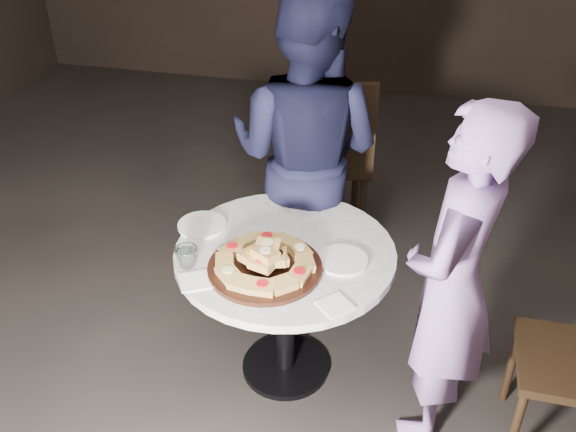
{
  "coord_description": "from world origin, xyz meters",
  "views": [
    {
      "loc": [
        0.57,
        -1.89,
        2.18
      ],
      "look_at": [
        0.09,
        0.17,
        0.8
      ],
      "focal_mm": 40.0,
      "sensor_mm": 36.0,
      "label": 1
    }
  ],
  "objects": [
    {
      "name": "water_glass",
      "position": [
        -0.25,
        -0.07,
        0.71
      ],
      "size": [
        0.1,
        0.1,
        0.08
      ],
      "primitive_type": "imported",
      "rotation": [
        0.0,
        0.0,
        0.1
      ],
      "color": "silver",
      "rests_on": "table"
    },
    {
      "name": "chair_far",
      "position": [
        0.07,
        1.13,
        0.59
      ],
      "size": [
        0.58,
        0.6,
        1.03
      ],
      "rotation": [
        0.0,
        0.0,
        3.36
      ],
      "color": "black",
      "rests_on": "ground"
    },
    {
      "name": "focaccia_pile",
      "position": [
        0.05,
        -0.03,
        0.72
      ],
      "size": [
        0.4,
        0.38,
        0.1
      ],
      "rotation": [
        0.0,
        0.0,
        -0.32
      ],
      "color": "#B28945",
      "rests_on": "serving_board"
    },
    {
      "name": "diner_navy",
      "position": [
        0.05,
        0.7,
        0.79
      ],
      "size": [
        0.87,
        0.74,
        1.59
      ],
      "primitive_type": "imported",
      "rotation": [
        0.0,
        0.0,
        2.95
      ],
      "color": "black",
      "rests_on": "ground"
    },
    {
      "name": "plate_right",
      "position": [
        0.33,
        0.09,
        0.67
      ],
      "size": [
        0.21,
        0.21,
        0.01
      ],
      "primitive_type": "cylinder",
      "rotation": [
        0.0,
        0.0,
        0.03
      ],
      "color": "white",
      "rests_on": "table"
    },
    {
      "name": "napkin_near",
      "position": [
        -0.19,
        -0.15,
        0.67
      ],
      "size": [
        0.15,
        0.15,
        0.01
      ],
      "primitive_type": "cube",
      "rotation": [
        0.0,
        0.0,
        0.49
      ],
      "color": "white",
      "rests_on": "table"
    },
    {
      "name": "napkin_far",
      "position": [
        0.34,
        -0.17,
        0.67
      ],
      "size": [
        0.15,
        0.15,
        0.01
      ],
      "primitive_type": "cube",
      "rotation": [
        0.0,
        0.0,
        -0.78
      ],
      "color": "white",
      "rests_on": "table"
    },
    {
      "name": "floor",
      "position": [
        0.0,
        0.0,
        0.0
      ],
      "size": [
        7.0,
        7.0,
        0.0
      ],
      "primitive_type": "plane",
      "color": "black",
      "rests_on": "ground"
    },
    {
      "name": "plate_left",
      "position": [
        -0.29,
        0.2,
        0.67
      ],
      "size": [
        0.26,
        0.26,
        0.01
      ],
      "primitive_type": "cylinder",
      "rotation": [
        0.0,
        0.0,
        -0.37
      ],
      "color": "white",
      "rests_on": "table"
    },
    {
      "name": "serving_board",
      "position": [
        0.05,
        -0.03,
        0.68
      ],
      "size": [
        0.58,
        0.58,
        0.02
      ],
      "primitive_type": "cylinder",
      "rotation": [
        0.0,
        0.0,
        -0.42
      ],
      "color": "black",
      "rests_on": "table"
    },
    {
      "name": "diner_teal",
      "position": [
        0.74,
        -0.01,
        0.71
      ],
      "size": [
        0.48,
        0.6,
        1.42
      ],
      "primitive_type": "imported",
      "rotation": [
        0.0,
        0.0,
        -1.87
      ],
      "color": "#866CAE",
      "rests_on": "ground"
    },
    {
      "name": "table",
      "position": [
        0.09,
        0.12,
        0.54
      ],
      "size": [
        1.0,
        1.0,
        0.67
      ],
      "rotation": [
        0.0,
        0.0,
        0.14
      ],
      "color": "black",
      "rests_on": "ground"
    }
  ]
}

